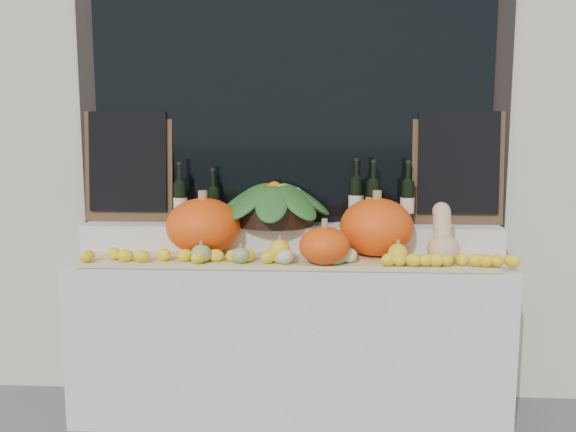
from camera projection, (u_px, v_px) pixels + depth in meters
The scene contains 18 objects.
storefront_facade at pixel (295, 15), 3.93m from camera, with size 7.00×0.94×4.50m.
display_sill at pixel (289, 337), 3.50m from camera, with size 2.30×0.55×0.88m, color silver.
rear_tier at pixel (290, 238), 3.57m from camera, with size 2.30×0.25×0.16m, color silver.
straw_bedding at pixel (287, 261), 3.31m from camera, with size 2.10×0.32×0.03m, color tan.
pumpkin_left at pixel (203, 226), 3.41m from camera, with size 0.40×0.40×0.30m, color #FF510D.
pumpkin_right at pixel (376, 227), 3.36m from camera, with size 0.39×0.39×0.30m, color #FF510D.
pumpkin_center at pixel (324, 246), 3.17m from camera, with size 0.25×0.25×0.19m, color #FF510D.
butternut_squash at pixel (443, 239), 3.20m from camera, with size 0.16×0.22×0.30m.
decorative_gourds at pixel (299, 254), 3.19m from camera, with size 1.08×0.15×0.14m.
lemon_heap at pixel (286, 257), 3.19m from camera, with size 2.20×0.16×0.06m, color yellow, non-canonical shape.
produce_bowl at pixel (274, 203), 3.53m from camera, with size 0.66×0.66×0.25m.
wine_bottle_far_left at pixel (180, 202), 3.54m from camera, with size 0.08×0.08×0.35m.
wine_bottle_near_left at pixel (214, 205), 3.57m from camera, with size 0.08×0.08×0.31m.
wine_bottle_tall at pixel (356, 200), 3.58m from camera, with size 0.08×0.08×0.36m.
wine_bottle_near_right at pixel (373, 202), 3.50m from camera, with size 0.08×0.08×0.36m.
wine_bottle_far_right at pixel (407, 202), 3.50m from camera, with size 0.08×0.08×0.36m.
chalkboard_left at pixel (128, 164), 3.62m from camera, with size 0.50×0.08×0.62m.
chalkboard_right at pixel (458, 166), 3.52m from camera, with size 0.50×0.08×0.62m.
Camera 1 is at (0.18, -1.83, 1.62)m, focal length 40.00 mm.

